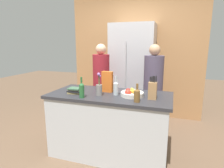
# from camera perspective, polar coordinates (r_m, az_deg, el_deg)

# --- Properties ---
(ground_plane) EXTENTS (14.00, 14.00, 0.00)m
(ground_plane) POSITION_cam_1_polar(r_m,az_deg,el_deg) (2.97, -0.63, -20.09)
(ground_plane) COLOR brown
(kitchen_island) EXTENTS (1.69, 0.79, 0.90)m
(kitchen_island) POSITION_cam_1_polar(r_m,az_deg,el_deg) (2.76, -0.66, -12.08)
(kitchen_island) COLOR silver
(kitchen_island) RESTS_ON ground_plane
(back_wall_wood) EXTENTS (2.89, 0.12, 2.60)m
(back_wall_wood) POSITION_cam_1_polar(r_m,az_deg,el_deg) (4.23, 7.13, 8.14)
(back_wall_wood) COLOR #AD7A4C
(back_wall_wood) RESTS_ON ground_plane
(refrigerator) EXTENTS (0.87, 0.62, 1.98)m
(refrigerator) POSITION_cam_1_polar(r_m,az_deg,el_deg) (3.91, 6.21, 3.27)
(refrigerator) COLOR #B7B7BC
(refrigerator) RESTS_ON ground_plane
(fruit_bowl) EXTENTS (0.31, 0.31, 0.11)m
(fruit_bowl) POSITION_cam_1_polar(r_m,az_deg,el_deg) (2.49, 6.06, -2.84)
(fruit_bowl) COLOR silver
(fruit_bowl) RESTS_ON kitchen_island
(knife_block) EXTENTS (0.10, 0.09, 0.30)m
(knife_block) POSITION_cam_1_polar(r_m,az_deg,el_deg) (2.38, 12.26, -1.89)
(knife_block) COLOR #A87A4C
(knife_block) RESTS_ON kitchen_island
(flower_vase) EXTENTS (0.08, 0.08, 0.31)m
(flower_vase) POSITION_cam_1_polar(r_m,az_deg,el_deg) (2.51, -3.96, -1.12)
(flower_vase) COLOR gray
(flower_vase) RESTS_ON kitchen_island
(cereal_box) EXTENTS (0.16, 0.07, 0.30)m
(cereal_box) POSITION_cam_1_polar(r_m,az_deg,el_deg) (2.68, -1.42, 0.68)
(cereal_box) COLOR orange
(cereal_box) RESTS_ON kitchen_island
(coffee_mug) EXTENTS (0.11, 0.10, 0.10)m
(coffee_mug) POSITION_cam_1_polar(r_m,az_deg,el_deg) (2.58, 12.20, -2.33)
(coffee_mug) COLOR #334770
(coffee_mug) RESTS_ON kitchen_island
(book_stack) EXTENTS (0.19, 0.15, 0.08)m
(book_stack) POSITION_cam_1_polar(r_m,az_deg,el_deg) (2.67, -11.26, -1.96)
(book_stack) COLOR #99844C
(book_stack) RESTS_ON kitchen_island
(bottle_oil) EXTENTS (0.07, 0.07, 0.27)m
(bottle_oil) POSITION_cam_1_polar(r_m,az_deg,el_deg) (2.43, -9.22, -1.68)
(bottle_oil) COLOR #286633
(bottle_oil) RESTS_ON kitchen_island
(bottle_vinegar) EXTENTS (0.07, 0.07, 0.22)m
(bottle_vinegar) POSITION_cam_1_polar(r_m,az_deg,el_deg) (2.24, 7.62, -3.29)
(bottle_vinegar) COLOR brown
(bottle_vinegar) RESTS_ON kitchen_island
(bottle_wine) EXTENTS (0.07, 0.07, 0.26)m
(bottle_wine) POSITION_cam_1_polar(r_m,az_deg,el_deg) (2.53, 1.19, -1.10)
(bottle_wine) COLOR #B2BCC1
(bottle_wine) RESTS_ON kitchen_island
(person_at_sink) EXTENTS (0.30, 0.30, 1.59)m
(person_at_sink) POSITION_cam_1_polar(r_m,az_deg,el_deg) (3.39, -3.27, 0.45)
(person_at_sink) COLOR #383842
(person_at_sink) RESTS_ON ground_plane
(person_in_blue) EXTENTS (0.32, 0.32, 1.58)m
(person_in_blue) POSITION_cam_1_polar(r_m,az_deg,el_deg) (3.25, 12.40, -0.54)
(person_in_blue) COLOR #383842
(person_in_blue) RESTS_ON ground_plane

